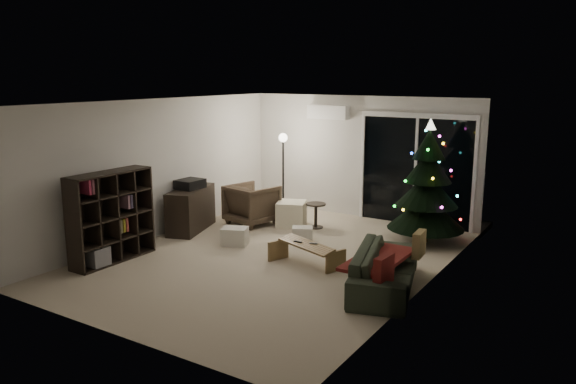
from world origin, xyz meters
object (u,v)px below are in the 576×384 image
(christmas_tree, at_px, (428,181))
(armchair, at_px, (252,204))
(bookshelf, at_px, (104,215))
(media_cabinet, at_px, (191,209))
(coffee_table, at_px, (306,254))
(sofa, at_px, (385,269))

(christmas_tree, bearing_deg, armchair, -168.94)
(bookshelf, xyz_separation_m, media_cabinet, (0.00, 2.03, -0.32))
(media_cabinet, bearing_deg, bookshelf, -108.80)
(armchair, bearing_deg, media_cabinet, 66.09)
(media_cabinet, relative_size, coffee_table, 1.18)
(bookshelf, height_order, coffee_table, bookshelf)
(sofa, height_order, coffee_table, sofa)
(bookshelf, bearing_deg, sofa, 31.77)
(coffee_table, distance_m, christmas_tree, 2.66)
(sofa, relative_size, coffee_table, 1.77)
(bookshelf, height_order, media_cabinet, bookshelf)
(armchair, distance_m, sofa, 4.02)
(bookshelf, xyz_separation_m, coffee_table, (2.89, 1.45, -0.55))
(media_cabinet, distance_m, armchair, 1.22)
(armchair, relative_size, coffee_table, 0.80)
(bookshelf, xyz_separation_m, sofa, (4.30, 1.19, -0.44))
(armchair, xyz_separation_m, coffee_table, (2.17, -1.57, -0.22))
(coffee_table, bearing_deg, armchair, 164.45)
(christmas_tree, bearing_deg, sofa, -83.79)
(armchair, xyz_separation_m, christmas_tree, (3.31, 0.65, 0.69))
(armchair, height_order, coffee_table, armchair)
(armchair, xyz_separation_m, sofa, (3.58, -1.83, -0.11))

